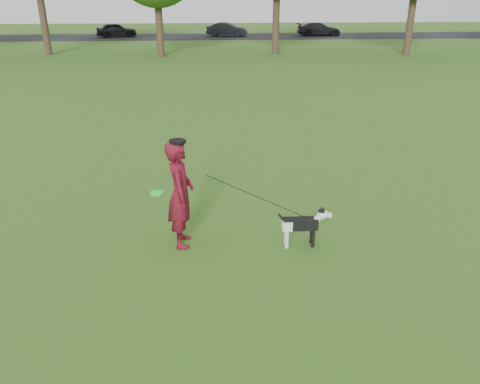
{
  "coord_description": "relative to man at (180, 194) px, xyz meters",
  "views": [
    {
      "loc": [
        -0.83,
        -7.91,
        4.26
      ],
      "look_at": [
        -0.32,
        -0.31,
        0.95
      ],
      "focal_mm": 35.0,
      "sensor_mm": 36.0,
      "label": 1
    }
  ],
  "objects": [
    {
      "name": "car_mid",
      "position": [
        2.48,
        40.4,
        -0.31
      ],
      "size": [
        4.09,
        2.16,
        1.28
      ],
      "primitive_type": "imported",
      "rotation": [
        0.0,
        0.0,
        1.36
      ],
      "color": "black",
      "rests_on": "road"
    },
    {
      "name": "ground",
      "position": [
        1.37,
        0.4,
        -0.98
      ],
      "size": [
        120.0,
        120.0,
        0.0
      ],
      "primitive_type": "plane",
      "color": "#285116",
      "rests_on": "ground"
    },
    {
      "name": "car_left",
      "position": [
        -8.13,
        40.4,
        -0.31
      ],
      "size": [
        4.04,
        2.39,
        1.29
      ],
      "primitive_type": "imported",
      "rotation": [
        0.0,
        0.0,
        1.81
      ],
      "color": "black",
      "rests_on": "road"
    },
    {
      "name": "car_right",
      "position": [
        11.51,
        40.4,
        -0.34
      ],
      "size": [
        4.33,
        1.87,
        1.24
      ],
      "primitive_type": "imported",
      "rotation": [
        0.0,
        0.0,
        1.54
      ],
      "color": "black",
      "rests_on": "road"
    },
    {
      "name": "man_held_items",
      "position": [
        1.36,
        -0.14,
        -0.04
      ],
      "size": [
        2.83,
        0.37,
        1.46
      ],
      "color": "#1FF936",
      "rests_on": "ground"
    },
    {
      "name": "road",
      "position": [
        1.37,
        40.4,
        -0.97
      ],
      "size": [
        120.0,
        7.0,
        0.02
      ],
      "primitive_type": "cube",
      "color": "black",
      "rests_on": "ground"
    },
    {
      "name": "dog",
      "position": [
        2.18,
        -0.22,
        -0.52
      ],
      "size": [
        0.98,
        0.2,
        0.75
      ],
      "color": "black",
      "rests_on": "ground"
    },
    {
      "name": "man",
      "position": [
        0.0,
        0.0,
        0.0
      ],
      "size": [
        0.48,
        0.72,
        1.95
      ],
      "primitive_type": "imported",
      "rotation": [
        0.0,
        0.0,
        1.59
      ],
      "color": "#540C1A",
      "rests_on": "ground"
    }
  ]
}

